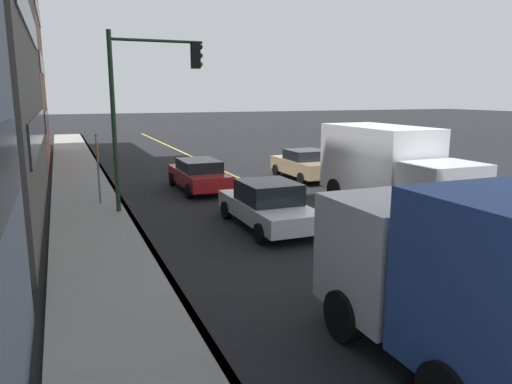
{
  "coord_description": "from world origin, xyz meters",
  "views": [
    {
      "loc": [
        -14.05,
        8.36,
        4.21
      ],
      "look_at": [
        -1.82,
        3.4,
        1.54
      ],
      "focal_mm": 33.9,
      "sensor_mm": 36.0,
      "label": 1
    }
  ],
  "objects_px": {
    "street_sign_post": "(98,164)",
    "traffic_light_mast": "(146,93)",
    "car_tan": "(306,164)",
    "car_red": "(199,174)",
    "car_white": "(268,205)",
    "truck_white": "(390,166)"
  },
  "relations": [
    {
      "from": "car_white",
      "to": "truck_white",
      "type": "height_order",
      "value": "truck_white"
    },
    {
      "from": "car_white",
      "to": "car_tan",
      "type": "xyz_separation_m",
      "value": [
        7.6,
        -5.38,
        0.01
      ]
    },
    {
      "from": "car_red",
      "to": "traffic_light_mast",
      "type": "height_order",
      "value": "traffic_light_mast"
    },
    {
      "from": "traffic_light_mast",
      "to": "car_tan",
      "type": "bearing_deg",
      "value": -63.95
    },
    {
      "from": "car_tan",
      "to": "street_sign_post",
      "type": "height_order",
      "value": "street_sign_post"
    },
    {
      "from": "traffic_light_mast",
      "to": "street_sign_post",
      "type": "xyz_separation_m",
      "value": [
        1.56,
        1.65,
        -2.62
      ]
    },
    {
      "from": "street_sign_post",
      "to": "traffic_light_mast",
      "type": "bearing_deg",
      "value": -133.42
    },
    {
      "from": "car_tan",
      "to": "traffic_light_mast",
      "type": "xyz_separation_m",
      "value": [
        -4.16,
        8.5,
        3.5
      ]
    },
    {
      "from": "traffic_light_mast",
      "to": "truck_white",
      "type": "bearing_deg",
      "value": -108.08
    },
    {
      "from": "car_white",
      "to": "car_tan",
      "type": "distance_m",
      "value": 9.31
    },
    {
      "from": "truck_white",
      "to": "traffic_light_mast",
      "type": "distance_m",
      "value": 9.18
    },
    {
      "from": "truck_white",
      "to": "street_sign_post",
      "type": "bearing_deg",
      "value": 66.8
    },
    {
      "from": "traffic_light_mast",
      "to": "car_red",
      "type": "bearing_deg",
      "value": -38.85
    },
    {
      "from": "car_red",
      "to": "street_sign_post",
      "type": "bearing_deg",
      "value": 112.59
    },
    {
      "from": "car_white",
      "to": "street_sign_post",
      "type": "height_order",
      "value": "street_sign_post"
    },
    {
      "from": "traffic_light_mast",
      "to": "street_sign_post",
      "type": "height_order",
      "value": "traffic_light_mast"
    },
    {
      "from": "car_red",
      "to": "car_tan",
      "type": "distance_m",
      "value": 5.84
    },
    {
      "from": "car_tan",
      "to": "traffic_light_mast",
      "type": "bearing_deg",
      "value": 116.05
    },
    {
      "from": "car_white",
      "to": "traffic_light_mast",
      "type": "height_order",
      "value": "traffic_light_mast"
    },
    {
      "from": "car_white",
      "to": "street_sign_post",
      "type": "bearing_deg",
      "value": 43.64
    },
    {
      "from": "car_tan",
      "to": "truck_white",
      "type": "bearing_deg",
      "value": 178.79
    },
    {
      "from": "car_tan",
      "to": "street_sign_post",
      "type": "bearing_deg",
      "value": 104.36
    }
  ]
}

